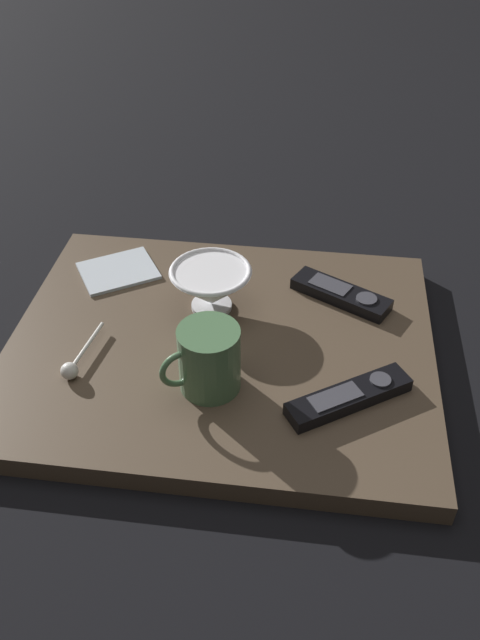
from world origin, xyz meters
The scene contains 8 objects.
ground_plane centered at (0.00, 0.00, 0.00)m, with size 6.00×6.00×0.00m, color black.
table centered at (0.00, 0.00, 0.02)m, with size 0.66×0.53×0.03m.
cereal_bowl centered at (0.03, -0.08, 0.08)m, with size 0.13×0.13×0.08m.
coffee_mug centered at (0.00, 0.10, 0.09)m, with size 0.11×0.09×0.10m.
teaspoon centered at (0.20, 0.10, 0.05)m, with size 0.03×0.12×0.03m.
tv_remote_near centered at (-0.20, 0.11, 0.05)m, with size 0.18×0.14×0.02m.
tv_remote_far centered at (-0.18, -0.13, 0.04)m, with size 0.17×0.12×0.02m.
folded_napkin centered at (0.21, -0.16, 0.04)m, with size 0.16×0.16×0.01m.
Camera 1 is at (-0.13, 0.75, 0.71)m, focal length 36.59 mm.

